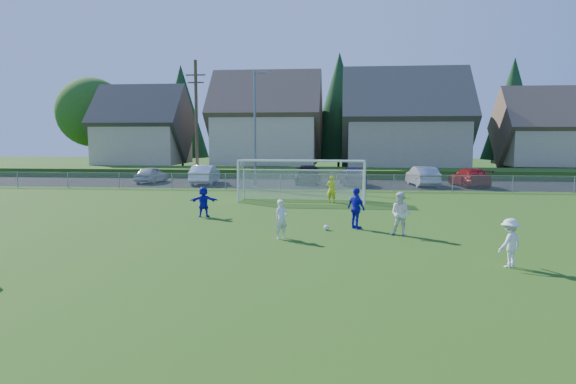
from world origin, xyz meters
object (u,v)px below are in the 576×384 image
(soccer_ball, at_px, (326,228))
(car_g, at_px, (469,177))
(player_white_a, at_px, (281,219))
(player_white_c, at_px, (510,243))
(player_blue_a, at_px, (356,208))
(goalkeeper, at_px, (332,189))
(soccer_goal, at_px, (302,174))
(car_d, at_px, (308,174))
(car_f, at_px, (422,176))
(player_white_b, at_px, (401,214))
(player_blue_b, at_px, (204,202))
(car_a, at_px, (151,175))
(car_b, at_px, (205,175))
(car_e, at_px, (353,175))

(soccer_ball, relative_size, car_g, 0.04)
(soccer_ball, relative_size, player_white_a, 0.15)
(player_white_c, height_order, player_blue_a, player_blue_a)
(goalkeeper, distance_m, soccer_goal, 2.04)
(player_white_a, height_order, car_d, car_d)
(soccer_ball, relative_size, car_f, 0.05)
(player_white_b, distance_m, player_blue_b, 9.66)
(soccer_ball, relative_size, goalkeeper, 0.14)
(goalkeeper, bearing_deg, car_f, -112.33)
(player_blue_a, bearing_deg, soccer_ball, 72.97)
(car_a, bearing_deg, car_f, -178.04)
(player_white_a, distance_m, car_g, 24.92)
(player_white_b, distance_m, player_blue_a, 2.17)
(player_white_c, xyz_separation_m, car_b, (-15.91, 25.17, 0.05))
(soccer_ball, distance_m, car_a, 25.45)
(soccer_ball, distance_m, player_white_a, 2.62)
(goalkeeper, bearing_deg, player_blue_b, 54.93)
(goalkeeper, distance_m, car_d, 12.28)
(car_b, relative_size, car_g, 0.95)
(car_b, bearing_deg, soccer_ball, 114.74)
(car_a, distance_m, car_f, 22.06)
(car_f, distance_m, car_g, 3.55)
(car_e, relative_size, car_f, 0.99)
(player_blue_b, height_order, car_g, player_blue_b)
(player_white_b, relative_size, player_blue_b, 1.17)
(car_a, distance_m, car_g, 25.60)
(player_white_a, relative_size, car_e, 0.32)
(car_a, xyz_separation_m, car_e, (16.67, -0.51, 0.10))
(car_g, bearing_deg, car_d, -12.17)
(car_f, xyz_separation_m, soccer_goal, (-8.63, -10.33, 0.87))
(player_blue_a, xyz_separation_m, car_d, (-3.34, 20.61, -0.10))
(player_white_a, distance_m, car_a, 26.16)
(soccer_ball, distance_m, player_blue_a, 1.50)
(player_white_c, relative_size, goalkeeper, 0.92)
(soccer_ball, bearing_deg, player_white_b, -17.62)
(soccer_ball, distance_m, car_d, 21.18)
(car_d, bearing_deg, soccer_ball, 92.53)
(car_e, bearing_deg, car_f, 173.83)
(car_e, bearing_deg, player_white_a, 76.41)
(player_white_b, distance_m, soccer_goal, 11.45)
(player_blue_a, distance_m, goalkeeper, 8.60)
(soccer_goal, bearing_deg, car_a, 140.90)
(player_white_c, xyz_separation_m, soccer_goal, (-7.24, 14.97, 0.90))
(player_blue_a, relative_size, car_d, 0.33)
(car_e, xyz_separation_m, soccer_goal, (-3.24, -10.40, 0.85))
(player_white_a, relative_size, player_white_b, 0.87)
(car_a, relative_size, soccer_goal, 0.53)
(car_d, distance_m, car_e, 3.80)
(player_white_a, relative_size, goalkeeper, 0.94)
(car_a, xyz_separation_m, car_f, (22.05, -0.58, 0.08))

